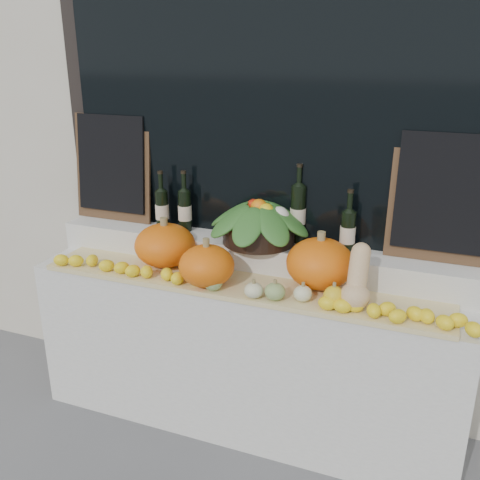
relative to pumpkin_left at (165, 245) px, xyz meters
name	(u,v)px	position (x,y,z in m)	size (l,w,h in m)	color
storefront_facade	(292,4)	(0.45, 0.76, 1.23)	(7.00, 0.94, 4.50)	beige
display_sill	(245,351)	(0.45, 0.04, -0.58)	(2.30, 0.55, 0.88)	silver
rear_tier	(255,254)	(0.45, 0.19, -0.06)	(2.30, 0.25, 0.16)	silver
straw_bedding	(236,285)	(0.45, -0.09, -0.13)	(2.10, 0.32, 0.03)	tan
pumpkin_left	(165,245)	(0.00, 0.00, 0.00)	(0.33, 0.33, 0.23)	orange
pumpkin_right	(320,263)	(0.84, 0.03, 0.01)	(0.33, 0.33, 0.25)	orange
pumpkin_center	(207,266)	(0.32, -0.15, -0.01)	(0.28, 0.28, 0.21)	orange
butternut_squash	(357,281)	(1.05, -0.12, 0.01)	(0.14, 0.20, 0.29)	tan
decorative_gourds	(257,287)	(0.59, -0.18, -0.07)	(0.70, 0.14, 0.15)	#2D641E
lemon_heap	(228,286)	(0.45, -0.20, -0.08)	(2.20, 0.16, 0.06)	yellow
produce_bowl	(259,221)	(0.47, 0.17, 0.14)	(0.58, 0.58, 0.25)	black
wine_bottle_far_left	(162,209)	(-0.12, 0.19, 0.14)	(0.08, 0.08, 0.34)	black
wine_bottle_near_left	(185,210)	(0.02, 0.21, 0.14)	(0.08, 0.08, 0.35)	black
wine_bottle_tall	(298,213)	(0.66, 0.26, 0.18)	(0.08, 0.08, 0.42)	black
wine_bottle_near_right	(348,231)	(0.94, 0.20, 0.13)	(0.08, 0.08, 0.33)	black
wine_bottle_far_right	(348,232)	(0.94, 0.19, 0.13)	(0.08, 0.08, 0.33)	black
chalkboard_left	(112,166)	(-0.47, 0.25, 0.34)	(0.50, 0.09, 0.62)	#4C331E
chalkboard_right	(444,196)	(1.37, 0.25, 0.34)	(0.50, 0.09, 0.62)	#4C331E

